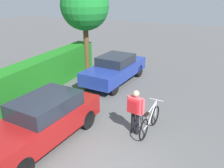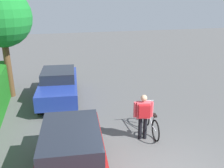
{
  "view_description": "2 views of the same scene",
  "coord_description": "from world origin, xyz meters",
  "px_view_note": "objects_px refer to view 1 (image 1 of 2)",
  "views": [
    {
      "loc": [
        -4.57,
        -2.41,
        4.56
      ],
      "look_at": [
        3.15,
        0.96,
        1.22
      ],
      "focal_mm": 38.73,
      "sensor_mm": 36.0,
      "label": 1
    },
    {
      "loc": [
        -4.43,
        2.46,
        4.41
      ],
      "look_at": [
        4.01,
        0.23,
        1.35
      ],
      "focal_mm": 38.74,
      "sensor_mm": 36.0,
      "label": 2
    }
  ],
  "objects_px": {
    "parked_car_far": "(115,69)",
    "tree_kerbside": "(85,6)",
    "parked_car_near": "(42,120)",
    "person_rider": "(135,109)",
    "bicycle": "(150,121)"
  },
  "relations": [
    {
      "from": "parked_car_near",
      "to": "person_rider",
      "type": "distance_m",
      "value": 2.93
    },
    {
      "from": "person_rider",
      "to": "parked_car_far",
      "type": "bearing_deg",
      "value": 30.5
    },
    {
      "from": "parked_car_near",
      "to": "parked_car_far",
      "type": "height_order",
      "value": "parked_car_near"
    },
    {
      "from": "parked_car_far",
      "to": "person_rider",
      "type": "bearing_deg",
      "value": -149.5
    },
    {
      "from": "bicycle",
      "to": "person_rider",
      "type": "xyz_separation_m",
      "value": [
        -0.34,
        0.43,
        0.55
      ]
    },
    {
      "from": "parked_car_far",
      "to": "tree_kerbside",
      "type": "height_order",
      "value": "tree_kerbside"
    },
    {
      "from": "parked_car_far",
      "to": "tree_kerbside",
      "type": "distance_m",
      "value": 3.79
    },
    {
      "from": "tree_kerbside",
      "to": "bicycle",
      "type": "bearing_deg",
      "value": -133.49
    },
    {
      "from": "bicycle",
      "to": "tree_kerbside",
      "type": "relative_size",
      "value": 0.35
    },
    {
      "from": "parked_car_far",
      "to": "tree_kerbside",
      "type": "relative_size",
      "value": 0.86
    },
    {
      "from": "parked_car_near",
      "to": "person_rider",
      "type": "height_order",
      "value": "person_rider"
    },
    {
      "from": "parked_car_near",
      "to": "tree_kerbside",
      "type": "xyz_separation_m",
      "value": [
        6.75,
        2.2,
        2.89
      ]
    },
    {
      "from": "parked_car_near",
      "to": "person_rider",
      "type": "bearing_deg",
      "value": -57.28
    },
    {
      "from": "bicycle",
      "to": "parked_car_far",
      "type": "bearing_deg",
      "value": 37.0
    },
    {
      "from": "person_rider",
      "to": "bicycle",
      "type": "bearing_deg",
      "value": -51.53
    }
  ]
}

